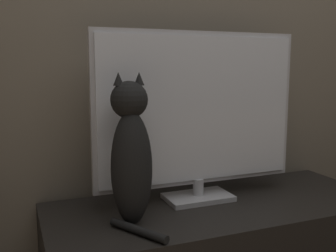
# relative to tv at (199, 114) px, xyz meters

# --- Properties ---
(wall_back) EXTENTS (4.80, 0.05, 2.60)m
(wall_back) POSITION_rel_tv_xyz_m (0.06, 0.24, 0.44)
(wall_back) COLOR #756B5B
(wall_back) RESTS_ON ground_plane
(tv) EXTENTS (0.87, 0.16, 0.68)m
(tv) POSITION_rel_tv_xyz_m (0.00, 0.00, 0.00)
(tv) COLOR #B7B7BC
(tv) RESTS_ON tv_stand
(cat) EXTENTS (0.16, 0.30, 0.53)m
(cat) POSITION_rel_tv_xyz_m (-0.33, -0.14, -0.11)
(cat) COLOR black
(cat) RESTS_ON tv_stand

